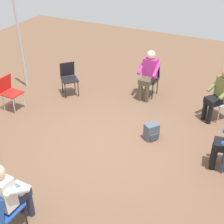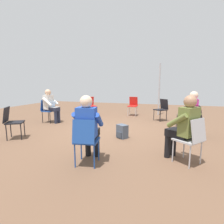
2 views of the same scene
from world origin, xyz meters
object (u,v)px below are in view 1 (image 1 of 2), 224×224
Objects in this scene: chair_southeast at (224,99)px; person_with_laptop at (8,192)px; chair_west at (2,209)px; chair_north at (10,90)px; person_in_olive at (220,92)px; backpack_near_laptop_user at (151,132)px; chair_east at (151,77)px; chair_northeast at (69,76)px; person_in_magenta at (149,72)px.

person_with_laptop is at bearing 102.81° from chair_southeast.
chair_southeast is 5.21m from chair_west.
person_in_olive reaches higher than chair_north.
chair_west is 5.05m from person_in_olive.
person_with_laptop reaches higher than backpack_near_laptop_user.
backpack_near_laptop_user is at bearing 72.34° from person_with_laptop.
chair_southeast is (-0.34, -1.91, 0.00)m from chair_east.
person_in_olive is (-0.13, 0.11, 0.20)m from chair_southeast.
backpack_near_laptop_user is (3.16, -1.09, -0.34)m from chair_west.
chair_east is 2.04m from backpack_near_laptop_user.
person_with_laptop is (-3.94, -1.57, 0.20)m from chair_northeast.
person_with_laptop reaches higher than chair_southeast.
chair_east is at bearing 88.23° from chair_west.
chair_northeast is at bearing 27.45° from chair_east.
chair_north reaches higher than backpack_near_laptop_user.
chair_west is 3.36m from backpack_near_laptop_user.
person_in_magenta reaches higher than chair_west.
person_in_olive is 1.84m from backpack_near_laptop_user.
backpack_near_laptop_user is (-1.70, -0.74, -0.54)m from person_in_magenta.
person_with_laptop reaches higher than chair_northeast.
chair_northeast is 3.76m from person_in_olive.
chair_east is at bearing 24.78° from person_in_olive.
chair_northeast is 3.87m from chair_southeast.
person_in_magenta is at bearing 90.00° from chair_east.
chair_southeast is 2.36× the size of backpack_near_laptop_user.
person_in_magenta reaches higher than chair_north.
chair_southeast is 0.69× the size of person_with_laptop.
chair_southeast is 0.69× the size of person_in_magenta.
chair_north is at bearing 61.20° from chair_southeast.
chair_northeast is 1.00× the size of chair_west.
person_with_laptop is 1.00× the size of person_in_magenta.
chair_southeast is 0.69× the size of person_in_olive.
person_in_magenta is 1.00× the size of person_in_olive.
chair_east and chair_southeast have the same top height.
person_with_laptop is at bearing 44.65° from chair_north.
chair_west is at bearing 63.61° from chair_northeast.
chair_north is 4.88m from person_in_olive.
person_in_magenta is 1.93m from backpack_near_laptop_user.
chair_north is 1.54m from chair_northeast.
chair_east is at bearing 158.22° from chair_northeast.
chair_east and chair_west have the same top height.
person_in_magenta is at bearing 34.20° from chair_southeast.
chair_southeast is 1.96m from backpack_near_laptop_user.
person_with_laptop is at bearing 90.00° from chair_west.
chair_north and chair_southeast have the same top height.
chair_southeast is 1.00× the size of chair_west.
chair_west is 0.26m from person_with_laptop.
chair_west is at bearing -90.00° from person_with_laptop.
person_with_laptop reaches higher than chair_west.
chair_north is 2.36× the size of backpack_near_laptop_user.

